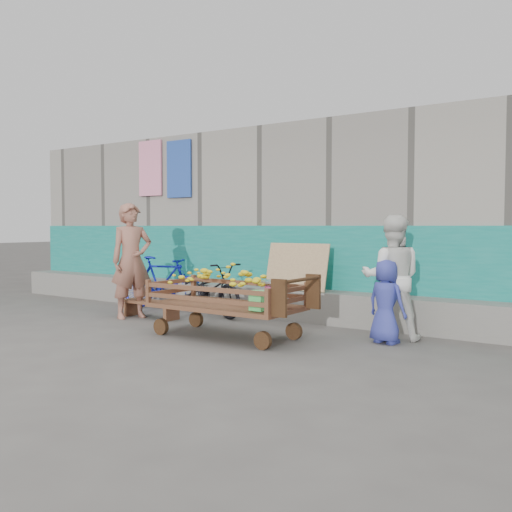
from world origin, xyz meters
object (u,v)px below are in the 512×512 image
Objects in this scene: vendor_man at (132,261)px; bench at (151,305)px; child at (386,302)px; bicycle_dark at (210,289)px; woman at (392,277)px; banana_cart at (224,290)px; bicycle_blue at (162,283)px.

bench is at bearing -32.79° from vendor_man.
child is 3.13m from bicycle_dark.
vendor_man is (-0.24, -0.16, 0.68)m from bench.
woman is at bearing -77.18° from bicycle_dark.
bench is at bearing 159.11° from bicycle_dark.
bicycle_dark is at bearing -25.40° from woman.
vendor_man is 1.14× the size of woman.
vendor_man is (-2.06, 0.40, 0.28)m from banana_cart.
vendor_man is 3.91m from woman.
bench is 0.66× the size of bicycle_dark.
child is at bearing 3.57° from bench.
vendor_man is at bearing -11.44° from woman.
bench is 0.60× the size of vendor_man.
bicycle_blue is (-0.30, 0.97, -0.43)m from vendor_man.
child is at bearing -115.46° from bicycle_blue.
woman is 1.53× the size of child.
bicycle_blue is at bearing 123.73° from bench.
child is 4.23m from bicycle_blue.
child reaches higher than banana_cart.
banana_cart reaches higher than bicycle_dark.
bicycle_dark is at bearing 134.38° from banana_cart.
vendor_man is 1.74× the size of child.
woman is (3.61, 0.51, 0.57)m from bench.
bicycle_blue is at bearing 40.61° from vendor_man.
child is (1.83, 0.79, -0.10)m from banana_cart.
banana_cart is at bearing -17.03° from bench.
woman is at bearing -111.73° from bicycle_blue.
banana_cart is 1.99m from child.
bench is 3.67m from child.
bench is 0.74m from vendor_man.
bicycle_blue is (-4.15, 0.30, -0.32)m from woman.
banana_cart is 2.12m from vendor_man.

